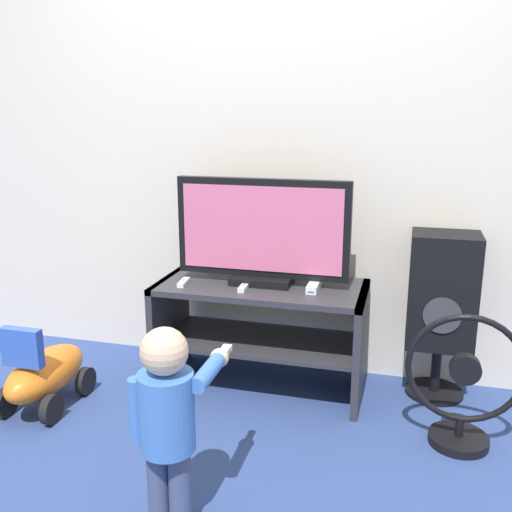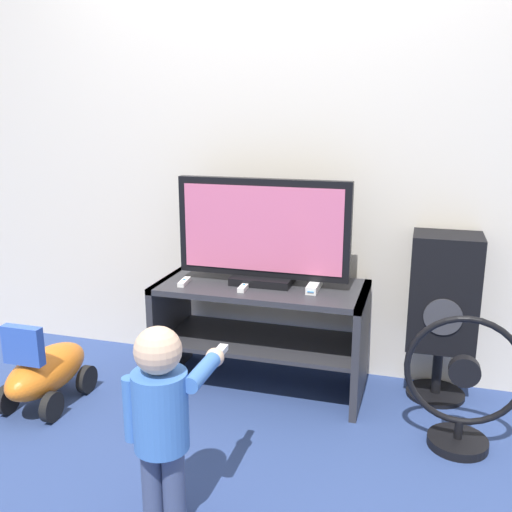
{
  "view_description": "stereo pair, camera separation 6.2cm",
  "coord_description": "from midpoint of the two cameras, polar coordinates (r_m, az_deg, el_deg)",
  "views": [
    {
      "loc": [
        0.71,
        -2.48,
        1.45
      ],
      "look_at": [
        0.0,
        0.15,
        0.75
      ],
      "focal_mm": 40.0,
      "sensor_mm": 36.0,
      "label": 1
    },
    {
      "loc": [
        0.77,
        -2.46,
        1.45
      ],
      "look_at": [
        0.0,
        0.15,
        0.75
      ],
      "focal_mm": 40.0,
      "sensor_mm": 36.0,
      "label": 2
    }
  ],
  "objects": [
    {
      "name": "ground_plane",
      "position": [
        2.96,
        -1.4,
        -14.89
      ],
      "size": [
        16.0,
        16.0,
        0.0
      ],
      "primitive_type": "plane",
      "color": "navy"
    },
    {
      "name": "wall_back",
      "position": [
        3.15,
        1.52,
        11.68
      ],
      "size": [
        10.0,
        0.06,
        2.6
      ],
      "color": "silver",
      "rests_on": "ground_plane"
    },
    {
      "name": "tv_stand",
      "position": [
        3.02,
        -0.09,
        -6.47
      ],
      "size": [
        1.08,
        0.5,
        0.57
      ],
      "color": "#2D2D33",
      "rests_on": "ground_plane"
    },
    {
      "name": "television",
      "position": [
        2.91,
        0.03,
        2.31
      ],
      "size": [
        0.9,
        0.2,
        0.55
      ],
      "color": "black",
      "rests_on": "tv_stand"
    },
    {
      "name": "game_console",
      "position": [
        2.89,
        5.23,
        -2.97
      ],
      "size": [
        0.05,
        0.2,
        0.04
      ],
      "color": "white",
      "rests_on": "tv_stand"
    },
    {
      "name": "remote_primary",
      "position": [
        2.98,
        -7.84,
        -2.63
      ],
      "size": [
        0.05,
        0.13,
        0.03
      ],
      "color": "white",
      "rests_on": "tv_stand"
    },
    {
      "name": "remote_secondary",
      "position": [
        2.88,
        -1.84,
        -3.13
      ],
      "size": [
        0.04,
        0.13,
        0.03
      ],
      "color": "white",
      "rests_on": "tv_stand"
    },
    {
      "name": "child",
      "position": [
        2.05,
        -9.61,
        -15.11
      ],
      "size": [
        0.29,
        0.44,
        0.76
      ],
      "color": "#3F4C72",
      "rests_on": "ground_plane"
    },
    {
      "name": "speaker_tower",
      "position": [
        3.02,
        17.56,
        -3.73
      ],
      "size": [
        0.33,
        0.3,
        0.86
      ],
      "color": "black",
      "rests_on": "ground_plane"
    },
    {
      "name": "floor_fan",
      "position": [
        2.7,
        19.4,
        -12.34
      ],
      "size": [
        0.51,
        0.26,
        0.62
      ],
      "color": "black",
      "rests_on": "ground_plane"
    },
    {
      "name": "ride_on_toy",
      "position": [
        3.1,
        -20.94,
        -10.87
      ],
      "size": [
        0.29,
        0.55,
        0.47
      ],
      "color": "orange",
      "rests_on": "ground_plane"
    }
  ]
}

